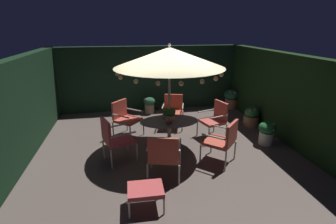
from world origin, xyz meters
TOP-DOWN VIEW (x-y plane):
  - ground_plane at (0.00, 0.00)m, footprint 6.80×6.60m
  - hedge_backdrop_rear at (0.00, 3.15)m, footprint 6.80×0.30m
  - hedge_backdrop_left at (-3.25, 0.00)m, footprint 0.30×6.60m
  - hedge_backdrop_right at (3.25, 0.00)m, footprint 0.30×6.60m
  - patio_dining_table at (0.10, -0.10)m, footprint 1.43×0.95m
  - patio_umbrella at (0.10, -0.10)m, footprint 2.52×2.52m
  - centerpiece_planter at (0.06, -0.30)m, footprint 0.30×0.30m
  - patio_chair_north at (1.44, 0.29)m, footprint 0.73×0.72m
  - patio_chair_northeast at (0.47, 1.24)m, footprint 0.75×0.75m
  - patio_chair_east at (-0.95, 0.81)m, footprint 0.86×0.86m
  - patio_chair_southeast at (-1.20, -0.59)m, footprint 0.77×0.75m
  - patio_chair_south at (-0.25, -1.44)m, footprint 0.76×0.73m
  - patio_chair_southwest at (1.12, -1.05)m, footprint 0.86×0.86m
  - ottoman_footrest at (-0.69, -2.21)m, footprint 0.59×0.47m
  - potted_plant_right_near at (2.58, -0.38)m, footprint 0.43×0.43m
  - potted_plant_back_right at (0.71, 2.68)m, footprint 0.37×0.37m
  - potted_plant_left_far at (-0.09, 2.59)m, footprint 0.40×0.40m
  - potted_plant_front_corner at (2.83, 0.87)m, footprint 0.45×0.45m
  - potted_plant_back_center at (2.94, 2.62)m, footprint 0.55×0.55m

SIDE VIEW (x-z plane):
  - ground_plane at x=0.00m, z-range -0.02..0.00m
  - potted_plant_front_corner at x=2.83m, z-range 0.00..0.58m
  - potted_plant_back_right at x=0.71m, z-range 0.02..0.57m
  - potted_plant_left_far at x=-0.09m, z-range 0.03..0.61m
  - potted_plant_right_near at x=2.58m, z-range 0.03..0.63m
  - ottoman_footrest at x=-0.69m, z-range 0.14..0.53m
  - potted_plant_back_center at x=2.94m, z-range 0.03..0.73m
  - patio_dining_table at x=0.10m, z-range 0.19..0.91m
  - patio_chair_south at x=-0.25m, z-range 0.07..1.04m
  - patio_chair_north at x=1.44m, z-range 0.07..1.06m
  - patio_chair_northeast at x=0.47m, z-range 0.09..1.04m
  - patio_chair_east at x=-0.95m, z-range 0.08..1.06m
  - patio_chair_southwest at x=1.12m, z-range 0.08..1.07m
  - patio_chair_southeast at x=-1.20m, z-range 0.08..1.11m
  - centerpiece_planter at x=0.06m, z-range 0.75..1.17m
  - hedge_backdrop_rear at x=0.00m, z-range 0.00..2.24m
  - hedge_backdrop_left at x=-3.25m, z-range 0.00..2.24m
  - hedge_backdrop_right at x=3.25m, z-range 0.00..2.24m
  - patio_umbrella at x=0.10m, z-range 0.96..3.48m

